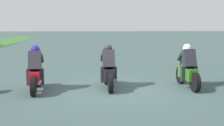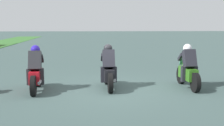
# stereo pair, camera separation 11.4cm
# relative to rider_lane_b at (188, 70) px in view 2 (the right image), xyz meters

# --- Properties ---
(ground_plane) EXTENTS (120.00, 120.00, 0.00)m
(ground_plane) POSITION_rel_rider_lane_b_xyz_m (-0.16, 2.62, -0.62)
(ground_plane) COLOR #3A4F4C
(rider_lane_b) EXTENTS (2.04, 0.55, 1.51)m
(rider_lane_b) POSITION_rel_rider_lane_b_xyz_m (0.00, 0.00, 0.00)
(rider_lane_b) COLOR black
(rider_lane_b) RESTS_ON ground_plane
(rider_lane_c) EXTENTS (2.04, 0.55, 1.51)m
(rider_lane_c) POSITION_rel_rider_lane_b_xyz_m (0.06, 2.74, 0.00)
(rider_lane_c) COLOR black
(rider_lane_c) RESTS_ON ground_plane
(rider_lane_d) EXTENTS (2.04, 0.55, 1.51)m
(rider_lane_d) POSITION_rel_rider_lane_b_xyz_m (-0.24, 5.13, 0.00)
(rider_lane_d) COLOR black
(rider_lane_d) RESTS_ON ground_plane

